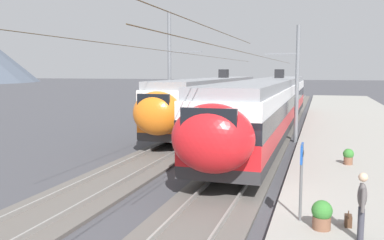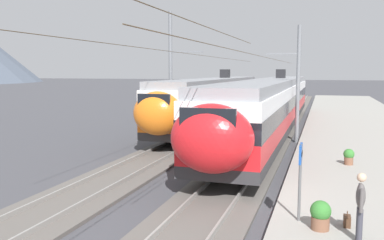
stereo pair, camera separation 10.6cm
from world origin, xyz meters
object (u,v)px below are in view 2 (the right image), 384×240
(platform_sign, at_px, (300,165))
(passenger_walking, at_px, (360,203))
(handbag_beside_passenger, at_px, (347,221))
(potted_plant_platform_edge, at_px, (321,214))
(catenary_mast_mid, at_px, (296,82))
(potted_plant_by_shelter, at_px, (349,156))
(catenary_mast_far_side, at_px, (172,72))
(train_far_track, at_px, (213,100))
(train_near_platform, at_px, (272,103))

(platform_sign, bearing_deg, passenger_walking, -123.79)
(handbag_beside_passenger, bearing_deg, passenger_walking, -166.39)
(platform_sign, height_order, passenger_walking, platform_sign)
(potted_plant_platform_edge, bearing_deg, catenary_mast_mid, 6.27)
(platform_sign, xyz_separation_m, potted_plant_platform_edge, (-0.49, -0.57, -1.15))
(catenary_mast_mid, relative_size, potted_plant_by_shelter, 55.42)
(catenary_mast_far_side, distance_m, handbag_beside_passenger, 19.37)
(platform_sign, bearing_deg, train_far_track, 21.47)
(train_near_platform, distance_m, catenary_mast_mid, 3.40)
(platform_sign, xyz_separation_m, passenger_walking, (-0.98, -1.47, -0.62))
(catenary_mast_mid, distance_m, potted_plant_by_shelter, 8.12)
(train_near_platform, distance_m, potted_plant_by_shelter, 10.64)
(train_near_platform, distance_m, train_far_track, 4.94)
(train_near_platform, relative_size, passenger_walking, 19.92)
(platform_sign, relative_size, handbag_beside_passenger, 5.02)
(catenary_mast_far_side, bearing_deg, train_far_track, -31.23)
(catenary_mast_far_side, xyz_separation_m, potted_plant_platform_edge, (-16.08, -10.05, -3.63))
(potted_plant_platform_edge, relative_size, potted_plant_by_shelter, 1.09)
(catenary_mast_mid, xyz_separation_m, passenger_walking, (-15.70, -2.57, -2.50))
(train_far_track, xyz_separation_m, potted_plant_by_shelter, (-11.21, -9.14, -1.52))
(catenary_mast_mid, xyz_separation_m, platform_sign, (-14.72, -1.11, -1.87))
(train_near_platform, distance_m, platform_sign, 17.48)
(train_near_platform, distance_m, potted_plant_platform_edge, 18.11)
(train_near_platform, relative_size, potted_plant_platform_edge, 43.86)
(catenary_mast_mid, relative_size, potted_plant_platform_edge, 50.89)
(catenary_mast_mid, relative_size, catenary_mast_far_side, 1.00)
(train_far_track, relative_size, passenger_walking, 13.91)
(train_far_track, height_order, platform_sign, train_far_track)
(train_near_platform, distance_m, handbag_beside_passenger, 17.86)
(train_far_track, distance_m, catenary_mast_far_side, 4.47)
(platform_sign, distance_m, potted_plant_platform_edge, 1.37)
(catenary_mast_mid, bearing_deg, train_far_track, 56.35)
(catenary_mast_mid, relative_size, handbag_beside_passenger, 91.86)
(handbag_beside_passenger, bearing_deg, train_near_platform, 13.17)
(train_near_platform, height_order, catenary_mast_mid, catenary_mast_mid)
(train_near_platform, bearing_deg, catenary_mast_mid, -146.04)
(catenary_mast_mid, height_order, potted_plant_platform_edge, catenary_mast_mid)
(train_near_platform, bearing_deg, train_far_track, 69.93)
(handbag_beside_passenger, xyz_separation_m, potted_plant_by_shelter, (7.79, -0.45, 0.24))
(platform_sign, height_order, handbag_beside_passenger, platform_sign)
(passenger_walking, height_order, potted_plant_platform_edge, passenger_walking)
(train_far_track, bearing_deg, train_near_platform, -110.07)
(train_near_platform, relative_size, handbag_beside_passenger, 79.17)
(train_near_platform, xyz_separation_m, potted_plant_platform_edge, (-17.73, -3.37, -1.51))
(catenary_mast_mid, distance_m, catenary_mast_far_side, 8.44)
(train_far_track, height_order, catenary_mast_mid, catenary_mast_mid)
(train_near_platform, distance_m, catenary_mast_far_side, 7.20)
(passenger_walking, relative_size, handbag_beside_passenger, 3.97)
(catenary_mast_mid, bearing_deg, platform_sign, -175.71)
(train_near_platform, relative_size, train_far_track, 1.43)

